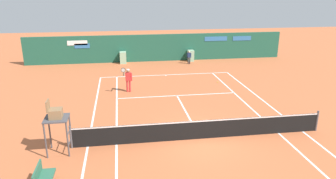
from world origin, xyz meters
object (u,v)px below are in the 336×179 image
(ball_kid_centre_post, at_px, (189,56))
(player_bench, at_px, (43,177))
(tennis_ball_mid_court, at_px, (218,82))
(player_on_baseline, at_px, (128,78))
(umpire_chair, at_px, (56,118))

(ball_kid_centre_post, bearing_deg, player_bench, 73.88)
(player_bench, relative_size, tennis_ball_mid_court, 18.12)
(player_on_baseline, distance_m, tennis_ball_mid_court, 6.97)
(ball_kid_centre_post, bearing_deg, player_on_baseline, 62.81)
(umpire_chair, distance_m, ball_kid_centre_post, 18.13)
(player_bench, height_order, player_on_baseline, player_on_baseline)
(ball_kid_centre_post, distance_m, tennis_ball_mid_court, 6.42)
(player_bench, height_order, tennis_ball_mid_court, player_bench)
(umpire_chair, distance_m, player_bench, 2.92)
(tennis_ball_mid_court, bearing_deg, ball_kid_centre_post, 97.78)
(player_bench, distance_m, tennis_ball_mid_court, 15.71)
(player_bench, xyz_separation_m, tennis_ball_mid_court, (10.20, 11.94, -0.47))
(ball_kid_centre_post, xyz_separation_m, tennis_ball_mid_court, (0.86, -6.33, -0.68))
(umpire_chair, bearing_deg, tennis_ball_mid_court, 132.52)
(player_on_baseline, bearing_deg, umpire_chair, 78.39)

